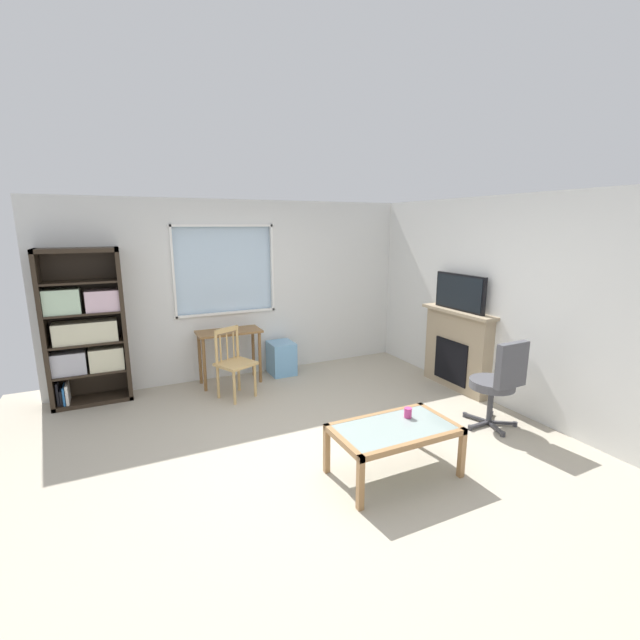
{
  "coord_description": "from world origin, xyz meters",
  "views": [
    {
      "loc": [
        -1.61,
        -3.6,
        2.17
      ],
      "look_at": [
        0.35,
        0.46,
        1.17
      ],
      "focal_mm": 24.12,
      "sensor_mm": 36.0,
      "label": 1
    }
  ],
  "objects_px": {
    "bookshelf": "(85,330)",
    "fireplace": "(457,349)",
    "wooden_chair": "(234,362)",
    "coffee_table": "(394,433)",
    "sippy_cup": "(408,413)",
    "desk_under_window": "(229,341)",
    "tv": "(460,292)",
    "office_chair": "(499,380)",
    "plastic_drawer_unit": "(281,358)"
  },
  "relations": [
    {
      "from": "bookshelf",
      "to": "wooden_chair",
      "type": "bearing_deg",
      "value": -20.77
    },
    {
      "from": "bookshelf",
      "to": "tv",
      "type": "xyz_separation_m",
      "value": [
        4.42,
        -1.61,
        0.39
      ]
    },
    {
      "from": "office_chair",
      "to": "fireplace",
      "type": "bearing_deg",
      "value": 67.96
    },
    {
      "from": "bookshelf",
      "to": "coffee_table",
      "type": "xyz_separation_m",
      "value": [
        2.45,
        -2.99,
        -0.53
      ]
    },
    {
      "from": "fireplace",
      "to": "coffee_table",
      "type": "height_order",
      "value": "fireplace"
    },
    {
      "from": "sippy_cup",
      "to": "wooden_chair",
      "type": "bearing_deg",
      "value": 114.23
    },
    {
      "from": "bookshelf",
      "to": "coffee_table",
      "type": "relative_size",
      "value": 1.77
    },
    {
      "from": "desk_under_window",
      "to": "wooden_chair",
      "type": "xyz_separation_m",
      "value": [
        -0.08,
        -0.52,
        -0.15
      ]
    },
    {
      "from": "wooden_chair",
      "to": "office_chair",
      "type": "xyz_separation_m",
      "value": [
        2.33,
        -2.1,
        0.09
      ]
    },
    {
      "from": "wooden_chair",
      "to": "coffee_table",
      "type": "bearing_deg",
      "value": -71.3
    },
    {
      "from": "bookshelf",
      "to": "office_chair",
      "type": "relative_size",
      "value": 1.91
    },
    {
      "from": "coffee_table",
      "to": "sippy_cup",
      "type": "height_order",
      "value": "sippy_cup"
    },
    {
      "from": "coffee_table",
      "to": "office_chair",
      "type": "bearing_deg",
      "value": 9.52
    },
    {
      "from": "wooden_chair",
      "to": "coffee_table",
      "type": "relative_size",
      "value": 0.83
    },
    {
      "from": "wooden_chair",
      "to": "sippy_cup",
      "type": "bearing_deg",
      "value": -65.77
    },
    {
      "from": "fireplace",
      "to": "sippy_cup",
      "type": "relative_size",
      "value": 12.95
    },
    {
      "from": "plastic_drawer_unit",
      "to": "wooden_chair",
      "type": "bearing_deg",
      "value": -146.44
    },
    {
      "from": "desk_under_window",
      "to": "office_chair",
      "type": "relative_size",
      "value": 0.87
    },
    {
      "from": "plastic_drawer_unit",
      "to": "sippy_cup",
      "type": "relative_size",
      "value": 5.36
    },
    {
      "from": "tv",
      "to": "fireplace",
      "type": "bearing_deg",
      "value": 0.0
    },
    {
      "from": "bookshelf",
      "to": "desk_under_window",
      "type": "distance_m",
      "value": 1.76
    },
    {
      "from": "wooden_chair",
      "to": "tv",
      "type": "height_order",
      "value": "tv"
    },
    {
      "from": "wooden_chair",
      "to": "plastic_drawer_unit",
      "type": "distance_m",
      "value": 1.05
    },
    {
      "from": "bookshelf",
      "to": "plastic_drawer_unit",
      "type": "relative_size",
      "value": 3.96
    },
    {
      "from": "desk_under_window",
      "to": "office_chair",
      "type": "xyz_separation_m",
      "value": [
        2.26,
        -2.62,
        -0.06
      ]
    },
    {
      "from": "fireplace",
      "to": "office_chair",
      "type": "height_order",
      "value": "fireplace"
    },
    {
      "from": "bookshelf",
      "to": "fireplace",
      "type": "distance_m",
      "value": 4.74
    },
    {
      "from": "office_chair",
      "to": "sippy_cup",
      "type": "xyz_separation_m",
      "value": [
        -1.31,
        -0.16,
        -0.05
      ]
    },
    {
      "from": "tv",
      "to": "coffee_table",
      "type": "xyz_separation_m",
      "value": [
        -1.97,
        -1.37,
        -0.92
      ]
    },
    {
      "from": "desk_under_window",
      "to": "tv",
      "type": "relative_size",
      "value": 1.02
    },
    {
      "from": "bookshelf",
      "to": "coffee_table",
      "type": "bearing_deg",
      "value": -50.63
    },
    {
      "from": "tv",
      "to": "wooden_chair",
      "type": "bearing_deg",
      "value": 160.36
    },
    {
      "from": "tv",
      "to": "office_chair",
      "type": "xyz_separation_m",
      "value": [
        -0.43,
        -1.12,
        -0.76
      ]
    },
    {
      "from": "desk_under_window",
      "to": "coffee_table",
      "type": "distance_m",
      "value": 2.98
    },
    {
      "from": "desk_under_window",
      "to": "office_chair",
      "type": "distance_m",
      "value": 3.46
    },
    {
      "from": "tv",
      "to": "office_chair",
      "type": "bearing_deg",
      "value": -111.24
    },
    {
      "from": "wooden_chair",
      "to": "plastic_drawer_unit",
      "type": "relative_size",
      "value": 1.86
    },
    {
      "from": "fireplace",
      "to": "sippy_cup",
      "type": "bearing_deg",
      "value": -144.23
    },
    {
      "from": "wooden_chair",
      "to": "fireplace",
      "type": "xyz_separation_m",
      "value": [
        2.78,
        -0.99,
        0.08
      ]
    },
    {
      "from": "office_chair",
      "to": "wooden_chair",
      "type": "bearing_deg",
      "value": 137.92
    },
    {
      "from": "tv",
      "to": "coffee_table",
      "type": "relative_size",
      "value": 0.78
    },
    {
      "from": "desk_under_window",
      "to": "plastic_drawer_unit",
      "type": "distance_m",
      "value": 0.86
    },
    {
      "from": "desk_under_window",
      "to": "wooden_chair",
      "type": "height_order",
      "value": "wooden_chair"
    },
    {
      "from": "desk_under_window",
      "to": "wooden_chair",
      "type": "relative_size",
      "value": 0.96
    },
    {
      "from": "desk_under_window",
      "to": "fireplace",
      "type": "relative_size",
      "value": 0.74
    },
    {
      "from": "plastic_drawer_unit",
      "to": "coffee_table",
      "type": "bearing_deg",
      "value": -91.09
    },
    {
      "from": "desk_under_window",
      "to": "sippy_cup",
      "type": "height_order",
      "value": "desk_under_window"
    },
    {
      "from": "bookshelf",
      "to": "fireplace",
      "type": "xyz_separation_m",
      "value": [
        4.44,
        -1.61,
        -0.38
      ]
    },
    {
      "from": "plastic_drawer_unit",
      "to": "office_chair",
      "type": "bearing_deg",
      "value": -61.08
    },
    {
      "from": "bookshelf",
      "to": "office_chair",
      "type": "height_order",
      "value": "bookshelf"
    }
  ]
}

